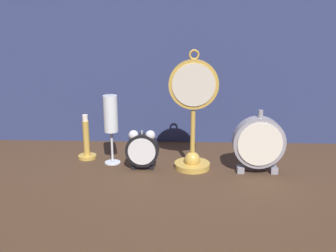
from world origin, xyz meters
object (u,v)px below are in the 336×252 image
object	(u,v)px
pocket_watch_on_stand	(193,118)
alarm_clock_twin_bell	(142,148)
brass_candlestick	(87,144)
mantel_clock_silver	(259,143)
champagne_flute	(111,118)

from	to	relation	value
pocket_watch_on_stand	alarm_clock_twin_bell	world-z (taller)	pocket_watch_on_stand
pocket_watch_on_stand	brass_candlestick	xyz separation A→B (m)	(-0.34, 0.07, -0.11)
mantel_clock_silver	champagne_flute	world-z (taller)	champagne_flute
pocket_watch_on_stand	champagne_flute	bearing A→B (deg)	172.44
pocket_watch_on_stand	mantel_clock_silver	size ratio (longest dim) A/B	1.88
alarm_clock_twin_bell	champagne_flute	bearing A→B (deg)	152.92
champagne_flute	brass_candlestick	xyz separation A→B (m)	(-0.09, 0.04, -0.10)
champagne_flute	alarm_clock_twin_bell	bearing A→B (deg)	-27.08
champagne_flute	brass_candlestick	size ratio (longest dim) A/B	1.49
pocket_watch_on_stand	alarm_clock_twin_bell	bearing A→B (deg)	-173.18
brass_candlestick	mantel_clock_silver	bearing A→B (deg)	-11.07
champagne_flute	brass_candlestick	world-z (taller)	champagne_flute
pocket_watch_on_stand	mantel_clock_silver	world-z (taller)	pocket_watch_on_stand
pocket_watch_on_stand	brass_candlestick	size ratio (longest dim) A/B	2.44
pocket_watch_on_stand	alarm_clock_twin_bell	xyz separation A→B (m)	(-0.15, -0.02, -0.09)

